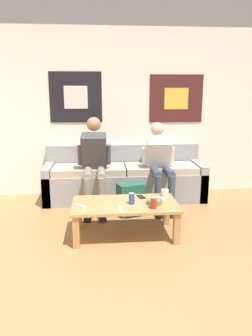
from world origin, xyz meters
TOP-DOWN VIEW (x-y plane):
  - ground_plane at (0.00, 0.00)m, footprint 18.00×18.00m
  - wall_back at (0.00, 2.93)m, footprint 10.00×0.07m
  - couch at (0.08, 2.57)m, footprint 2.39×0.70m
  - coffee_table at (-0.03, 1.24)m, footprint 1.18×0.64m
  - person_seated_adult at (-0.37, 2.22)m, footprint 0.47×0.92m
  - person_seated_teen at (0.56, 2.25)m, footprint 0.47×0.96m
  - backpack at (0.10, 1.87)m, footprint 0.38×0.31m
  - ceramic_bowl at (0.30, 1.19)m, footprint 0.18×0.18m
  - pillar_candle at (0.47, 1.45)m, footprint 0.09×0.09m
  - drink_can_blue at (0.05, 1.21)m, footprint 0.07×0.07m
  - drink_can_red at (0.27, 1.05)m, footprint 0.07×0.07m
  - game_controller_near_left at (0.40, 1.34)m, footprint 0.10×0.14m
  - game_controller_near_right at (-0.51, 1.15)m, footprint 0.12×0.13m
  - game_controller_far_center at (-0.09, 1.03)m, footprint 0.05×0.15m
  - cell_phone at (0.18, 1.44)m, footprint 0.10×0.15m

SIDE VIEW (x-z plane):
  - ground_plane at x=0.00m, z-range 0.00..0.00m
  - backpack at x=0.10m, z-range -0.01..0.42m
  - couch at x=0.08m, z-range -0.10..0.69m
  - coffee_table at x=-0.03m, z-range 0.13..0.52m
  - cell_phone at x=0.18m, z-range 0.39..0.40m
  - game_controller_near_left at x=0.40m, z-range 0.38..0.41m
  - game_controller_near_right at x=-0.51m, z-range 0.38..0.41m
  - game_controller_far_center at x=-0.09m, z-range 0.38..0.41m
  - ceramic_bowl at x=0.30m, z-range 0.39..0.45m
  - pillar_candle at x=0.47m, z-range 0.38..0.48m
  - drink_can_blue at x=0.05m, z-range 0.39..0.51m
  - drink_can_red at x=0.27m, z-range 0.39..0.51m
  - person_seated_teen at x=0.56m, z-range 0.07..1.23m
  - person_seated_adult at x=-0.37m, z-range 0.06..1.32m
  - wall_back at x=0.00m, z-range 0.00..2.55m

